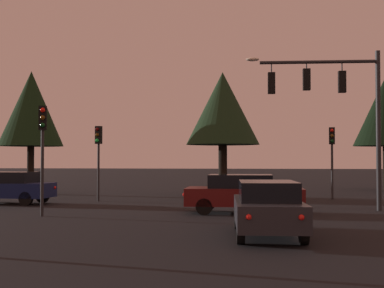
# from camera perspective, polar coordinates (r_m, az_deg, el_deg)

# --- Properties ---
(ground_plane) EXTENTS (168.00, 168.00, 0.00)m
(ground_plane) POSITION_cam_1_polar(r_m,az_deg,el_deg) (29.88, 3.62, -5.77)
(ground_plane) COLOR black
(ground_plane) RESTS_ON ground
(traffic_signal_mast_arm) EXTENTS (5.53, 0.50, 6.62)m
(traffic_signal_mast_arm) POSITION_cam_1_polar(r_m,az_deg,el_deg) (22.20, 15.72, 4.96)
(traffic_signal_mast_arm) COLOR #232326
(traffic_signal_mast_arm) RESTS_ON ground
(traffic_light_corner_left) EXTENTS (0.37, 0.39, 4.12)m
(traffic_light_corner_left) POSITION_cam_1_polar(r_m,az_deg,el_deg) (19.89, -16.30, 0.67)
(traffic_light_corner_left) COLOR #232326
(traffic_light_corner_left) RESTS_ON ground
(traffic_light_corner_right) EXTENTS (0.32, 0.37, 3.82)m
(traffic_light_corner_right) POSITION_cam_1_polar(r_m,az_deg,el_deg) (28.15, 15.31, -0.42)
(traffic_light_corner_right) COLOR #232326
(traffic_light_corner_right) RESTS_ON ground
(traffic_light_median) EXTENTS (0.35, 0.38, 3.80)m
(traffic_light_median) POSITION_cam_1_polar(r_m,az_deg,el_deg) (26.29, -10.38, -0.40)
(traffic_light_median) COLOR #232326
(traffic_light_median) RESTS_ON ground
(car_nearside_lane) EXTENTS (1.95, 4.40, 1.52)m
(car_nearside_lane) POSITION_cam_1_polar(r_m,az_deg,el_deg) (14.40, 8.40, -6.99)
(car_nearside_lane) COLOR #232328
(car_nearside_lane) RESTS_ON ground
(car_crossing_left) EXTENTS (4.38, 2.13, 1.52)m
(car_crossing_left) POSITION_cam_1_polar(r_m,az_deg,el_deg) (25.96, -19.73, -4.54)
(car_crossing_left) COLOR #0F1947
(car_crossing_left) RESTS_ON ground
(car_crossing_right) EXTENTS (4.65, 1.88, 1.52)m
(car_crossing_right) POSITION_cam_1_polar(r_m,az_deg,el_deg) (20.28, 5.72, -5.45)
(car_crossing_right) COLOR #4C0F0F
(car_crossing_right) RESTS_ON ground
(tree_left_far) EXTENTS (4.26, 4.26, 7.21)m
(tree_left_far) POSITION_cam_1_polar(r_m,az_deg,el_deg) (29.93, 3.43, 3.92)
(tree_left_far) COLOR black
(tree_left_far) RESTS_ON ground
(tree_center_horizon) EXTENTS (3.91, 3.91, 7.53)m
(tree_center_horizon) POSITION_cam_1_polar(r_m,az_deg,el_deg) (32.97, -17.47, 3.74)
(tree_center_horizon) COLOR black
(tree_center_horizon) RESTS_ON ground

